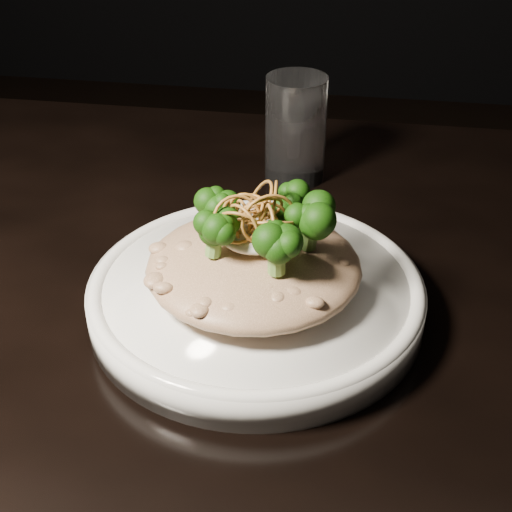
{
  "coord_description": "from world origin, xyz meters",
  "views": [
    {
      "loc": [
        0.16,
        -0.5,
        1.12
      ],
      "look_at": [
        0.08,
        -0.03,
        0.81
      ],
      "focal_mm": 50.0,
      "sensor_mm": 36.0,
      "label": 1
    }
  ],
  "objects": [
    {
      "name": "risotto",
      "position": [
        0.08,
        -0.03,
        0.8
      ],
      "size": [
        0.17,
        0.17,
        0.04
      ],
      "primitive_type": "ellipsoid",
      "color": "brown",
      "rests_on": "plate"
    },
    {
      "name": "plate",
      "position": [
        0.08,
        -0.03,
        0.76
      ],
      "size": [
        0.28,
        0.28,
        0.03
      ],
      "primitive_type": "cylinder",
      "color": "white",
      "rests_on": "table"
    },
    {
      "name": "broccoli",
      "position": [
        0.09,
        -0.03,
        0.84
      ],
      "size": [
        0.14,
        0.14,
        0.05
      ],
      "primitive_type": null,
      "color": "black",
      "rests_on": "risotto"
    },
    {
      "name": "shallots",
      "position": [
        0.08,
        -0.03,
        0.85
      ],
      "size": [
        0.05,
        0.05,
        0.04
      ],
      "primitive_type": null,
      "color": "brown",
      "rests_on": "cheese"
    },
    {
      "name": "drinking_glass",
      "position": [
        0.09,
        0.22,
        0.81
      ],
      "size": [
        0.08,
        0.08,
        0.12
      ],
      "primitive_type": "cylinder",
      "rotation": [
        0.0,
        0.0,
        -0.34
      ],
      "color": "silver",
      "rests_on": "table"
    },
    {
      "name": "cheese",
      "position": [
        0.08,
        -0.03,
        0.83
      ],
      "size": [
        0.06,
        0.06,
        0.02
      ],
      "primitive_type": "ellipsoid",
      "color": "white",
      "rests_on": "risotto"
    },
    {
      "name": "table",
      "position": [
        0.0,
        0.0,
        0.67
      ],
      "size": [
        1.1,
        0.8,
        0.75
      ],
      "color": "black",
      "rests_on": "ground"
    }
  ]
}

